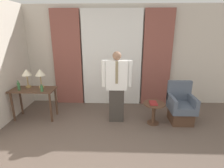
{
  "coord_description": "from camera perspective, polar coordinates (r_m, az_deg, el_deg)",
  "views": [
    {
      "loc": [
        0.16,
        -1.76,
        2.04
      ],
      "look_at": [
        0.04,
        1.8,
        0.94
      ],
      "focal_mm": 28.0,
      "sensor_mm": 36.0,
      "label": 1
    }
  ],
  "objects": [
    {
      "name": "armchair",
      "position": [
        4.34,
        21.49,
        -7.13
      ],
      "size": [
        0.54,
        0.6,
        0.92
      ],
      "color": "#4C3323",
      "rests_on": "ground_plane"
    },
    {
      "name": "curtain_drape_right",
      "position": [
        4.92,
        14.47,
        7.8
      ],
      "size": [
        0.77,
        0.06,
        2.58
      ],
      "color": "brown",
      "rests_on": "ground_plane"
    },
    {
      "name": "bottle_by_lamp",
      "position": [
        4.48,
        -28.18,
        -0.65
      ],
      "size": [
        0.06,
        0.06,
        0.22
      ],
      "color": "#336638",
      "rests_on": "desk"
    },
    {
      "name": "curtain_drape_left",
      "position": [
        4.99,
        -14.34,
        7.95
      ],
      "size": [
        0.77,
        0.06,
        2.58
      ],
      "color": "brown",
      "rests_on": "ground_plane"
    },
    {
      "name": "desk",
      "position": [
        4.5,
        -24.17,
        -3.11
      ],
      "size": [
        1.01,
        0.48,
        0.74
      ],
      "color": "#4C3323",
      "rests_on": "ground_plane"
    },
    {
      "name": "curtain_sheer_center",
      "position": [
        4.8,
        -0.05,
        8.13
      ],
      "size": [
        1.6,
        0.06,
        2.58
      ],
      "color": "white",
      "rests_on": "ground_plane"
    },
    {
      "name": "book",
      "position": [
        3.96,
        13.31,
        -6.06
      ],
      "size": [
        0.16,
        0.24,
        0.03
      ],
      "color": "maroon",
      "rests_on": "side_table"
    },
    {
      "name": "person",
      "position": [
        3.89,
        1.54,
        -0.35
      ],
      "size": [
        0.67,
        0.22,
        1.62
      ],
      "color": "#38332D",
      "rests_on": "ground_plane"
    },
    {
      "name": "side_table",
      "position": [
        4.06,
        13.5,
        -8.17
      ],
      "size": [
        0.48,
        0.48,
        0.5
      ],
      "color": "#4C3323",
      "rests_on": "ground_plane"
    },
    {
      "name": "bottle_near_edge",
      "position": [
        4.19,
        -21.97,
        -1.36
      ],
      "size": [
        0.06,
        0.06,
        0.16
      ],
      "color": "#336638",
      "rests_on": "desk"
    },
    {
      "name": "wall_back",
      "position": [
        4.92,
        0.0,
        9.05
      ],
      "size": [
        10.0,
        0.06,
        2.7
      ],
      "color": "beige",
      "rests_on": "ground_plane"
    },
    {
      "name": "table_lamp_right",
      "position": [
        4.39,
        -22.46,
        3.18
      ],
      "size": [
        0.23,
        0.23,
        0.45
      ],
      "color": "#9E7F47",
      "rests_on": "desk"
    },
    {
      "name": "table_lamp_left",
      "position": [
        4.53,
        -26.14,
        3.12
      ],
      "size": [
        0.23,
        0.23,
        0.45
      ],
      "color": "#9E7F47",
      "rests_on": "desk"
    }
  ]
}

